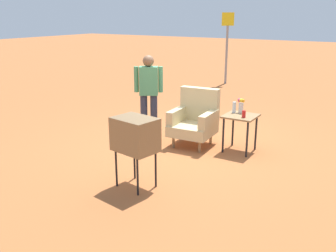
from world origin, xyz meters
The scene contains 9 objects.
ground_plane centered at (0.00, 0.00, 0.00)m, with size 60.00×60.00×0.00m, color #AD6033.
armchair centered at (0.19, 0.04, 0.50)m, with size 0.82×0.83×1.06m.
side_table centered at (1.06, 0.13, 0.57)m, with size 0.56×0.56×0.67m.
tv_on_stand centered at (0.35, -2.06, 0.78)m, with size 0.67×0.54×1.03m.
person_standing centered at (-0.83, 0.00, 0.94)m, with size 0.51×0.37×1.64m.
road_sign centered at (-1.97, 6.46, 1.38)m, with size 0.33×0.33×2.44m.
bottle_short_clear centered at (0.89, 0.24, 0.77)m, with size 0.06×0.06×0.20m, color silver.
soda_can_red centered at (1.16, 0.02, 0.73)m, with size 0.07×0.07×0.12m, color red.
flower_vase centered at (0.99, 0.30, 0.82)m, with size 0.14×0.10×0.27m.
Camera 1 is at (3.43, -6.16, 2.42)m, focal length 40.98 mm.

